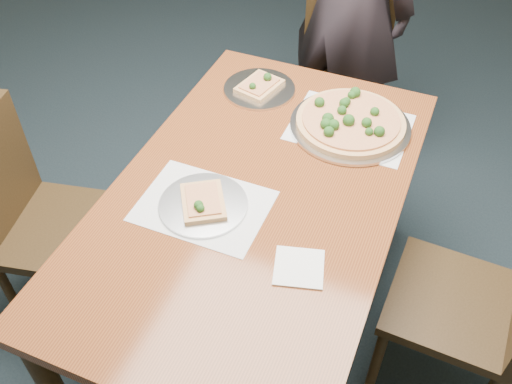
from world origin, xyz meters
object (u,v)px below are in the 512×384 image
at_px(chair_far, 342,69).
at_px(dining_table, 256,211).
at_px(chair_left, 37,215).
at_px(slice_plate_far, 260,87).
at_px(chair_right, 484,301).
at_px(slice_plate_near, 203,203).
at_px(pizza_pan, 350,122).

bearing_deg(chair_far, dining_table, -97.52).
distance_m(chair_left, slice_plate_far, 0.96).
xyz_separation_m(chair_far, slice_plate_far, (-0.18, -0.63, 0.25)).
height_order(chair_left, chair_right, same).
height_order(chair_far, slice_plate_near, chair_far).
bearing_deg(chair_far, chair_right, -63.40).
bearing_deg(dining_table, chair_right, 3.02).
bearing_deg(pizza_pan, slice_plate_near, -119.23).
bearing_deg(pizza_pan, dining_table, -112.92).
xyz_separation_m(dining_table, slice_plate_far, (-0.21, 0.53, 0.10)).
height_order(chair_right, slice_plate_far, chair_right).
relative_size(chair_left, slice_plate_far, 3.25).
relative_size(dining_table, slice_plate_far, 5.36).
bearing_deg(dining_table, slice_plate_near, -136.34).
xyz_separation_m(dining_table, chair_left, (-0.78, -0.20, -0.14)).
xyz_separation_m(chair_far, chair_right, (0.80, -1.12, 0.00)).
bearing_deg(pizza_pan, chair_left, -146.61).
distance_m(pizza_pan, slice_plate_far, 0.40).
height_order(chair_far, slice_plate_far, chair_far).
distance_m(dining_table, slice_plate_far, 0.58).
distance_m(pizza_pan, slice_plate_near, 0.64).
distance_m(dining_table, chair_far, 1.17).
height_order(chair_right, slice_plate_near, chair_right).
relative_size(chair_left, chair_right, 1.00).
relative_size(chair_left, pizza_pan, 2.09).
bearing_deg(slice_plate_near, slice_plate_far, 96.72).
height_order(dining_table, slice_plate_far, slice_plate_far).
bearing_deg(dining_table, pizza_pan, 67.08).
bearing_deg(chair_right, pizza_pan, -121.71).
xyz_separation_m(slice_plate_near, slice_plate_far, (-0.08, 0.65, -0.00)).
bearing_deg(slice_plate_near, chair_left, -173.23).
xyz_separation_m(pizza_pan, slice_plate_far, (-0.39, 0.09, -0.01)).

